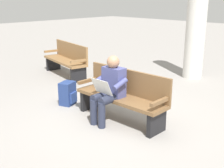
{
  "coord_description": "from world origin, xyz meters",
  "views": [
    {
      "loc": [
        -3.35,
        3.58,
        2.16
      ],
      "look_at": [
        0.05,
        0.15,
        0.7
      ],
      "focal_mm": 47.05,
      "sensor_mm": 36.0,
      "label": 1
    }
  ],
  "objects": [
    {
      "name": "person_seated",
      "position": [
        0.1,
        0.16,
        0.63
      ],
      "size": [
        0.58,
        0.58,
        1.18
      ],
      "rotation": [
        0.0,
        0.0,
        0.02
      ],
      "color": "#474C84",
      "rests_on": "ground"
    },
    {
      "name": "support_pillar",
      "position": [
        0.58,
        -3.52,
        1.54
      ],
      "size": [
        0.52,
        0.52,
        3.09
      ],
      "primitive_type": "cylinder",
      "color": "silver",
      "rests_on": "ground"
    },
    {
      "name": "bench_far",
      "position": [
        3.21,
        -1.24,
        0.46
      ],
      "size": [
        1.86,
        0.81,
        0.9
      ],
      "rotation": [
        0.0,
        0.0,
        -0.19
      ],
      "color": "olive",
      "rests_on": "ground"
    },
    {
      "name": "backpack",
      "position": [
        1.31,
        0.17,
        0.23
      ],
      "size": [
        0.36,
        0.38,
        0.47
      ],
      "rotation": [
        0.0,
        0.0,
        1.94
      ],
      "color": "navy",
      "rests_on": "ground"
    },
    {
      "name": "bench_near",
      "position": [
        0.0,
        -0.07,
        0.46
      ],
      "size": [
        1.81,
        0.51,
        0.9
      ],
      "rotation": [
        0.0,
        0.0,
        0.02
      ],
      "color": "brown",
      "rests_on": "ground"
    },
    {
      "name": "ground_plane",
      "position": [
        0.0,
        0.0,
        0.0
      ],
      "size": [
        40.0,
        40.0,
        0.0
      ],
      "primitive_type": "plane",
      "color": "gray"
    }
  ]
}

